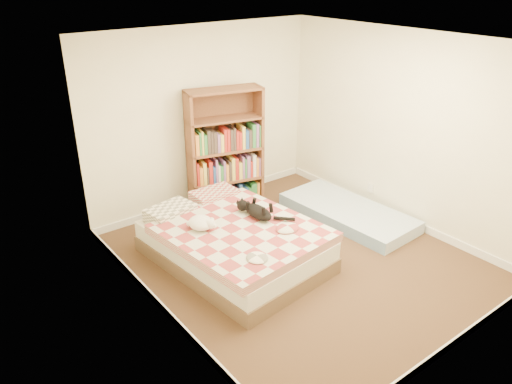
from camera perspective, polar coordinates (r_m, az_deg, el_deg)
room at (r=5.46m, az=5.18°, el=3.11°), size 3.51×4.01×2.51m
bed at (r=5.84m, az=-2.74°, el=-5.64°), size 1.67×2.18×0.55m
bookshelf at (r=6.98m, az=-3.61°, el=2.92°), size 1.11×0.59×1.71m
floor_mattress at (r=6.95m, az=10.43°, el=-2.33°), size 0.94×1.90×0.17m
black_cat at (r=5.83m, az=0.06°, el=-2.15°), size 0.31×0.74×0.17m
white_dog at (r=5.60m, az=-6.20°, el=-3.51°), size 0.34×0.36×0.14m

